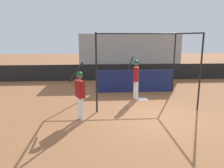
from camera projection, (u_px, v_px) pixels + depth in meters
name	position (u px, v px, depth m)	size (l,w,h in m)	color
ground_plane	(160.00, 118.00, 8.15)	(60.00, 60.00, 0.00)	#935B38
outfield_wall	(131.00, 72.00, 15.11)	(24.00, 0.12, 1.09)	black
bleacher_section	(127.00, 55.00, 16.90)	(7.05, 4.00, 3.17)	#9E9E99
batting_cage	(137.00, 71.00, 11.12)	(4.23, 3.13, 3.14)	black
home_plate	(143.00, 99.00, 10.54)	(0.44, 0.44, 0.02)	white
player_batter	(136.00, 75.00, 10.28)	(0.55, 0.91, 2.01)	white
player_waiting	(80.00, 91.00, 7.76)	(0.63, 0.66, 2.08)	white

